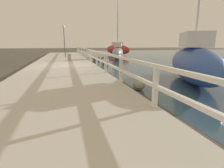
% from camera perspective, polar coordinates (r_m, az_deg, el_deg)
% --- Properties ---
extents(ground_plane, '(120.00, 120.00, 0.00)m').
position_cam_1_polar(ground_plane, '(12.20, -15.72, 4.90)').
color(ground_plane, '#4C473D').
extents(dock_walkway, '(4.37, 36.00, 0.22)m').
position_cam_1_polar(dock_walkway, '(12.18, -15.76, 5.42)').
color(dock_walkway, beige).
rests_on(dock_walkway, ground).
extents(railing, '(0.10, 32.50, 0.96)m').
position_cam_1_polar(railing, '(12.26, -6.06, 9.46)').
color(railing, white).
rests_on(railing, dock_walkway).
extents(boulder_near_dock, '(0.38, 0.34, 0.28)m').
position_cam_1_polar(boulder_near_dock, '(16.40, -5.00, 7.79)').
color(boulder_near_dock, gray).
rests_on(boulder_near_dock, ground).
extents(boulder_upstream, '(0.50, 0.45, 0.37)m').
position_cam_1_polar(boulder_upstream, '(17.49, -2.89, 8.29)').
color(boulder_upstream, '#666056').
rests_on(boulder_upstream, ground).
extents(boulder_mid_strip, '(0.58, 0.52, 0.43)m').
position_cam_1_polar(boulder_mid_strip, '(17.54, -4.95, 8.37)').
color(boulder_mid_strip, gray).
rests_on(boulder_mid_strip, ground).
extents(boulder_far_strip, '(0.44, 0.40, 0.33)m').
position_cam_1_polar(boulder_far_strip, '(6.28, 8.73, -0.48)').
color(boulder_far_strip, gray).
rests_on(boulder_far_strip, ground).
extents(boulder_downstream, '(0.64, 0.58, 0.48)m').
position_cam_1_polar(boulder_downstream, '(17.42, -5.47, 8.41)').
color(boulder_downstream, gray).
rests_on(boulder_downstream, ground).
extents(boulder_water_edge, '(0.67, 0.60, 0.50)m').
position_cam_1_polar(boulder_water_edge, '(14.18, -2.35, 7.46)').
color(boulder_water_edge, gray).
rests_on(boulder_water_edge, ground).
extents(mooring_bollard, '(0.26, 0.26, 0.59)m').
position_cam_1_polar(mooring_bollard, '(15.19, -13.58, 8.48)').
color(mooring_bollard, gray).
rests_on(mooring_bollard, dock_walkway).
extents(dock_lamp, '(0.28, 0.28, 3.28)m').
position_cam_1_polar(dock_lamp, '(19.69, -15.44, 15.74)').
color(dock_lamp, '#2D2D33').
rests_on(dock_lamp, dock_walkway).
extents(sailboat_blue, '(3.63, 5.84, 5.34)m').
position_cam_1_polar(sailboat_blue, '(8.28, 24.90, 6.33)').
color(sailboat_blue, '#2D4C9E').
rests_on(sailboat_blue, water_surface).
extents(sailboat_gray, '(2.16, 3.38, 6.94)m').
position_cam_1_polar(sailboat_gray, '(17.79, 1.89, 10.20)').
color(sailboat_gray, gray).
rests_on(sailboat_gray, water_surface).
extents(sailboat_red, '(2.88, 5.87, 6.58)m').
position_cam_1_polar(sailboat_red, '(26.92, 1.74, 11.27)').
color(sailboat_red, red).
rests_on(sailboat_red, water_surface).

